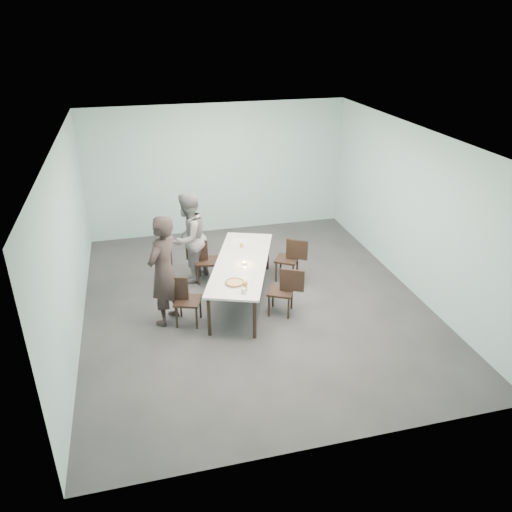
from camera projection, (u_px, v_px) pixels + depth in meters
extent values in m
plane|color=#333335|center=(254.00, 302.00, 9.13)|extent=(7.00, 7.00, 0.00)
cube|color=#A6D1CE|center=(217.00, 170.00, 11.52)|extent=(6.00, 0.02, 3.00)
cube|color=#A6D1CE|center=(331.00, 345.00, 5.42)|extent=(6.00, 0.02, 3.00)
cube|color=#A6D1CE|center=(68.00, 244.00, 7.81)|extent=(0.02, 7.00, 3.00)
cube|color=#A6D1CE|center=(413.00, 210.00, 9.13)|extent=(0.02, 7.00, 3.00)
cube|color=white|center=(254.00, 137.00, 7.81)|extent=(6.00, 7.00, 0.02)
cube|color=white|center=(241.00, 263.00, 8.92)|extent=(1.74, 2.75, 0.04)
cylinder|color=black|center=(209.00, 317.00, 8.03)|extent=(0.06, 0.06, 0.71)
cylinder|color=black|center=(231.00, 252.00, 10.21)|extent=(0.06, 0.06, 0.71)
cylinder|color=black|center=(255.00, 319.00, 7.96)|extent=(0.06, 0.06, 0.71)
cylinder|color=black|center=(267.00, 253.00, 10.14)|extent=(0.06, 0.06, 0.71)
cube|color=black|center=(188.00, 301.00, 8.32)|extent=(0.53, 0.53, 0.04)
cube|color=black|center=(176.00, 288.00, 8.23)|extent=(0.41, 0.17, 0.40)
cylinder|color=black|center=(176.00, 317.00, 8.28)|extent=(0.04, 0.04, 0.41)
cylinder|color=black|center=(181.00, 306.00, 8.59)|extent=(0.04, 0.04, 0.41)
cylinder|color=black|center=(197.00, 318.00, 8.26)|extent=(0.04, 0.04, 0.41)
cylinder|color=black|center=(200.00, 307.00, 8.56)|extent=(0.04, 0.04, 0.41)
cube|color=black|center=(207.00, 261.00, 9.66)|extent=(0.50, 0.50, 0.04)
cube|color=black|center=(197.00, 250.00, 9.55)|extent=(0.42, 0.13, 0.40)
cylinder|color=black|center=(198.00, 276.00, 9.60)|extent=(0.04, 0.04, 0.41)
cylinder|color=black|center=(200.00, 267.00, 9.91)|extent=(0.04, 0.04, 0.41)
cylinder|color=black|center=(216.00, 275.00, 9.61)|extent=(0.04, 0.04, 0.41)
cylinder|color=black|center=(217.00, 267.00, 9.91)|extent=(0.04, 0.04, 0.41)
cube|color=black|center=(281.00, 291.00, 8.61)|extent=(0.57, 0.57, 0.04)
cube|color=black|center=(292.00, 280.00, 8.47)|extent=(0.39, 0.23, 0.40)
cylinder|color=black|center=(292.00, 299.00, 8.82)|extent=(0.04, 0.04, 0.41)
cylinder|color=black|center=(288.00, 309.00, 8.52)|extent=(0.04, 0.04, 0.41)
cylinder|color=black|center=(273.00, 296.00, 8.89)|extent=(0.04, 0.04, 0.41)
cylinder|color=black|center=(269.00, 306.00, 8.59)|extent=(0.04, 0.04, 0.41)
cube|color=black|center=(287.00, 259.00, 9.73)|extent=(0.58, 0.58, 0.04)
cube|color=black|center=(297.00, 249.00, 9.57)|extent=(0.38, 0.26, 0.40)
cylinder|color=black|center=(297.00, 267.00, 9.93)|extent=(0.04, 0.04, 0.41)
cylinder|color=black|center=(293.00, 275.00, 9.64)|extent=(0.04, 0.04, 0.41)
cylinder|color=black|center=(281.00, 264.00, 10.02)|extent=(0.04, 0.04, 0.41)
cylinder|color=black|center=(276.00, 272.00, 9.73)|extent=(0.04, 0.04, 0.41)
imported|color=black|center=(164.00, 271.00, 8.15)|extent=(0.80, 0.83, 1.92)
imported|color=slate|center=(189.00, 238.00, 9.51)|extent=(1.09, 1.10, 1.79)
cylinder|color=white|center=(235.00, 283.00, 8.19)|extent=(0.34, 0.34, 0.01)
cylinder|color=#F2DB89|center=(235.00, 283.00, 8.18)|extent=(0.30, 0.30, 0.01)
torus|color=brown|center=(235.00, 282.00, 8.18)|extent=(0.32, 0.32, 0.03)
cylinder|color=white|center=(244.00, 279.00, 8.33)|extent=(0.18, 0.18, 0.01)
cylinder|color=#BE8C29|center=(245.00, 286.00, 7.97)|extent=(0.08, 0.08, 0.15)
cylinder|color=silver|center=(244.00, 291.00, 7.89)|extent=(0.08, 0.08, 0.09)
cylinder|color=silver|center=(245.00, 263.00, 8.82)|extent=(0.06, 0.06, 0.03)
cylinder|color=orange|center=(245.00, 262.00, 8.81)|extent=(0.04, 0.04, 0.01)
cylinder|color=#BE8C29|center=(241.00, 245.00, 9.45)|extent=(0.07, 0.07, 0.08)
cube|color=silver|center=(239.00, 241.00, 9.71)|extent=(0.36, 0.31, 0.01)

